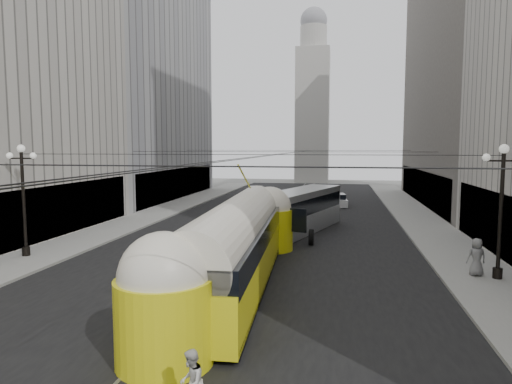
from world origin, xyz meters
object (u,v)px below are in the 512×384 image
at_px(city_bus, 297,210).
at_px(pedestrian_sidewalk_right, 477,257).
at_px(pedestrian_crossing_b, 191,382).
at_px(streetcar, 236,244).

xyz_separation_m(city_bus, pedestrian_sidewalk_right, (9.66, -10.33, -0.66)).
distance_m(pedestrian_crossing_b, pedestrian_sidewalk_right, 16.69).
distance_m(streetcar, pedestrian_crossing_b, 10.17).
distance_m(city_bus, pedestrian_crossing_b, 23.70).
height_order(streetcar, pedestrian_sidewalk_right, streetcar).
xyz_separation_m(streetcar, pedestrian_crossing_b, (1.21, -10.03, -1.16)).
bearing_deg(pedestrian_sidewalk_right, pedestrian_crossing_b, 42.84).
height_order(city_bus, pedestrian_crossing_b, city_bus).
bearing_deg(city_bus, pedestrian_crossing_b, -90.85).
bearing_deg(city_bus, streetcar, -96.53).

